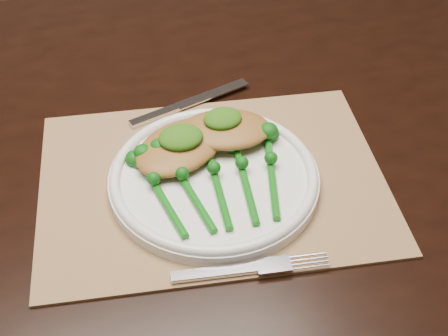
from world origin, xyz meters
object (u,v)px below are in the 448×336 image
object	(u,v)px
chicken_fillet_left	(180,147)
placemat	(212,181)
broccolini_bundle	(217,185)
dining_table	(157,293)
dinner_plate	(214,177)

from	to	relation	value
chicken_fillet_left	placemat	bearing A→B (deg)	-84.00
broccolini_bundle	chicken_fillet_left	bearing A→B (deg)	113.80
chicken_fillet_left	broccolini_bundle	world-z (taller)	chicken_fillet_left
placemat	broccolini_bundle	xyz separation A→B (m)	(-0.00, -0.03, 0.02)
dining_table	placemat	bearing A→B (deg)	-56.78
placemat	dining_table	bearing A→B (deg)	130.40
dining_table	chicken_fillet_left	size ratio (longest dim) A/B	12.35
broccolini_bundle	placemat	bearing A→B (deg)	87.73
placemat	broccolini_bundle	bearing A→B (deg)	-86.81
placemat	dinner_plate	bearing A→B (deg)	-84.18
dinner_plate	broccolini_bundle	distance (m)	0.03
dining_table	broccolini_bundle	world-z (taller)	broccolini_bundle
dinner_plate	broccolini_bundle	world-z (taller)	broccolini_bundle
dining_table	chicken_fillet_left	world-z (taller)	chicken_fillet_left
dining_table	dinner_plate	size ratio (longest dim) A/B	6.08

